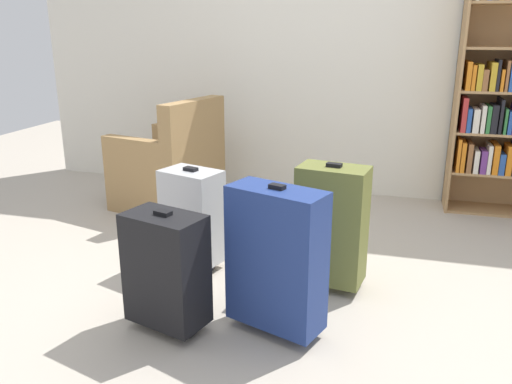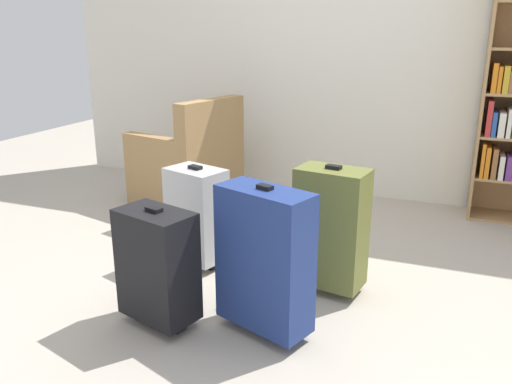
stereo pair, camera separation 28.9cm
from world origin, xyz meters
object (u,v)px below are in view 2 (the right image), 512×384
(armchair, at_px, (189,168))
(suitcase_olive, at_px, (331,228))
(suitcase_silver, at_px, (197,214))
(suitcase_black, at_px, (157,265))
(suitcase_navy_blue, at_px, (264,259))
(mug, at_px, (260,204))

(armchair, xyz_separation_m, suitcase_olive, (1.46, -1.07, 0.06))
(armchair, relative_size, suitcase_olive, 1.23)
(armchair, relative_size, suitcase_silver, 1.40)
(suitcase_olive, height_order, suitcase_black, suitcase_olive)
(suitcase_silver, height_order, suitcase_black, suitcase_silver)
(armchair, relative_size, suitcase_black, 1.46)
(suitcase_olive, xyz_separation_m, suitcase_silver, (-0.84, 0.04, -0.05))
(suitcase_olive, distance_m, suitcase_silver, 0.85)
(suitcase_olive, xyz_separation_m, suitcase_navy_blue, (-0.19, -0.53, 0.01))
(suitcase_olive, height_order, suitcase_silver, suitcase_olive)
(suitcase_navy_blue, distance_m, suitcase_black, 0.53)
(armchair, height_order, mug, armchair)
(mug, relative_size, suitcase_black, 0.19)
(mug, bearing_deg, suitcase_black, -85.20)
(mug, bearing_deg, suitcase_navy_blue, -68.40)
(suitcase_olive, bearing_deg, suitcase_navy_blue, -109.74)
(suitcase_silver, bearing_deg, mug, 90.44)
(armchair, bearing_deg, suitcase_silver, -59.32)
(mug, distance_m, suitcase_silver, 1.14)
(mug, xyz_separation_m, suitcase_olive, (0.85, -1.14, 0.33))
(armchair, bearing_deg, mug, 6.76)
(mug, xyz_separation_m, suitcase_silver, (0.01, -1.11, 0.29))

